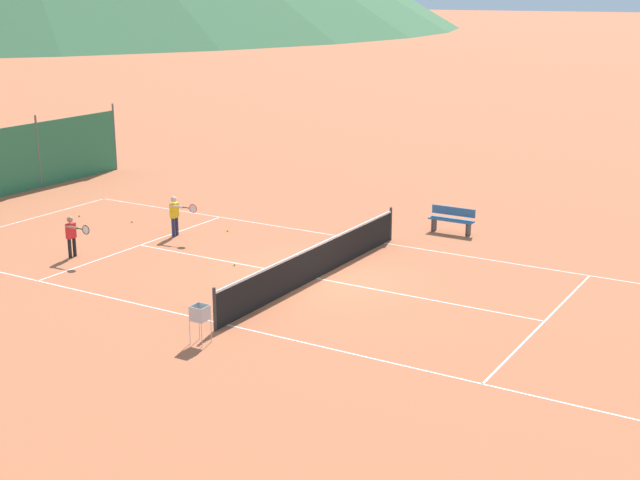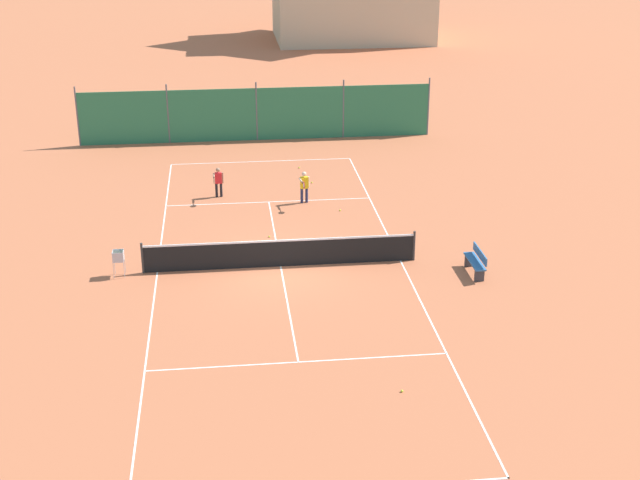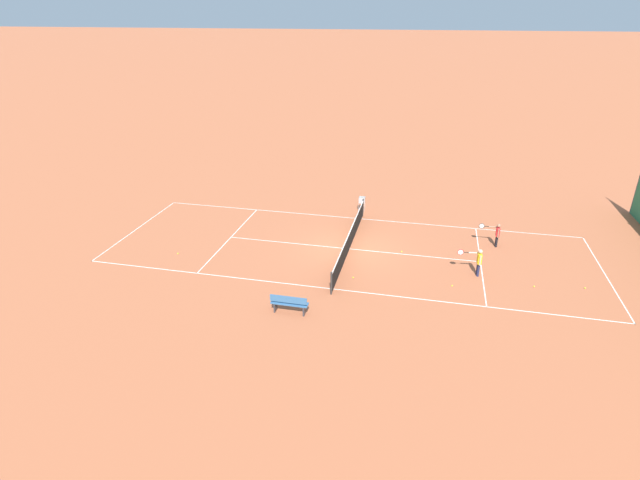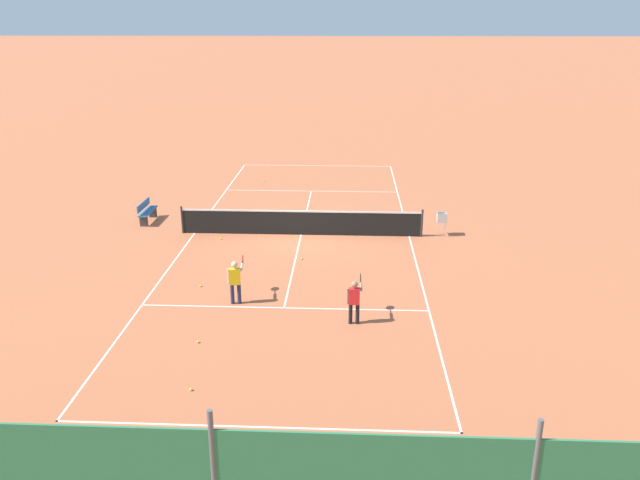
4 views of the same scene
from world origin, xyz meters
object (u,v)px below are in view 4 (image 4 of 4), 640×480
Objects in this scene: tennis_net at (301,222)px; tennis_ball_service_box at (191,389)px; player_near_service at (235,279)px; tennis_ball_by_net_left at (201,286)px; courtside_bench at (147,211)px; tennis_ball_alley_right at (198,342)px; tennis_ball_near_corner at (302,259)px; ball_hopper at (442,219)px; tennis_ball_alley_left at (221,239)px; player_far_service at (355,298)px; tennis_ball_far_corner at (265,181)px.

tennis_net is 139.09× the size of tennis_ball_service_box.
player_near_service is 1.84m from tennis_ball_by_net_left.
player_near_service is at bearing 123.54° from courtside_bench.
tennis_net is 7.06× the size of player_near_service.
tennis_ball_service_box is (0.22, 4.55, -0.72)m from player_near_service.
tennis_net reaches higher than tennis_ball_alley_right.
tennis_ball_service_box and tennis_ball_near_corner have the same top height.
ball_hopper reaches higher than tennis_ball_service_box.
tennis_ball_alley_right is 1.00× the size of tennis_ball_alley_left.
tennis_net is 139.09× the size of tennis_ball_by_net_left.
player_near_service reaches higher than tennis_ball_alley_left.
tennis_ball_service_box is 12.89m from ball_hopper.
tennis_ball_service_box and tennis_ball_alley_left have the same top height.
player_far_service is at bearing 111.09° from tennis_ball_near_corner.
tennis_ball_alley_left is (0.24, -4.36, 0.00)m from tennis_ball_by_net_left.
tennis_ball_by_net_left is at bearing -39.72° from player_near_service.
player_far_service is 18.76× the size of tennis_ball_by_net_left.
tennis_ball_far_corner is 13.24m from tennis_ball_by_net_left.
tennis_ball_by_net_left is at bearing -79.14° from tennis_ball_service_box.
player_near_service is at bearing 65.11° from tennis_ball_near_corner.
ball_hopper reaches higher than tennis_ball_near_corner.
tennis_ball_service_box and tennis_ball_by_net_left have the same top height.
player_far_service reaches higher than tennis_ball_by_net_left.
player_near_service is 0.87× the size of courtside_bench.
tennis_net is 10.81m from tennis_ball_service_box.
tennis_net is 139.09× the size of tennis_ball_alley_left.
tennis_net reaches higher than tennis_ball_near_corner.
player_far_service is at bearing -161.59° from tennis_ball_alley_right.
tennis_net is 6.48m from courtside_bench.
courtside_bench is at bearing -68.55° from tennis_ball_service_box.
player_far_service is 16.07m from tennis_ball_far_corner.
tennis_ball_service_box is at bearing 92.59° from tennis_ball_far_corner.
ball_hopper is (-8.26, -0.85, 0.62)m from tennis_ball_alley_left.
tennis_ball_service_box is 1.00× the size of tennis_ball_alley_right.
player_far_service is 18.76× the size of tennis_ball_service_box.
tennis_ball_far_corner and tennis_ball_by_net_left have the same top height.
player_far_service reaches higher than courtside_bench.
player_near_service is 19.69× the size of tennis_ball_far_corner.
tennis_ball_alley_right is (3.96, 1.32, -0.69)m from player_far_service.
player_near_service is 1.05× the size of player_far_service.
courtside_bench reaches higher than tennis_ball_alley_right.
tennis_ball_service_box is (1.63, 10.67, -0.47)m from tennis_net.
ball_hopper is at bearing -174.13° from tennis_ball_alley_left.
player_near_service reaches higher than courtside_bench.
courtside_bench is at bearing -30.62° from tennis_ball_alley_left.
tennis_net is 139.09× the size of tennis_ball_alley_right.
tennis_ball_service_box is at bearing 111.45° from courtside_bench.
tennis_ball_alley_left is 3.96m from courtside_bench.
tennis_ball_by_net_left is (0.23, 13.24, 0.00)m from tennis_ball_far_corner.
player_far_service reaches higher than tennis_ball_far_corner.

